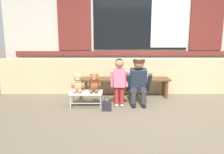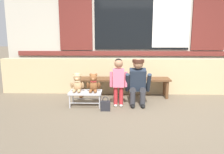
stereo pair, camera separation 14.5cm
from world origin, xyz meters
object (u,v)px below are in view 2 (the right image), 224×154
object	(u,v)px
wooden_bench_long	(124,81)
teddy_bear_with_hat	(77,83)
child_standing	(118,77)
teddy_bear_plain	(93,83)
adult_crouching	(138,82)
small_display_bench	(86,93)
handbag_on_ground	(105,106)

from	to	relation	value
wooden_bench_long	teddy_bear_with_hat	world-z (taller)	teddy_bear_with_hat
child_standing	teddy_bear_with_hat	bearing A→B (deg)	-179.78
teddy_bear_plain	adult_crouching	distance (m)	0.89
child_standing	adult_crouching	world-z (taller)	child_standing
small_display_bench	teddy_bear_plain	xyz separation A→B (m)	(0.16, 0.00, 0.20)
small_display_bench	handbag_on_ground	bearing A→B (deg)	-32.31
teddy_bear_with_hat	adult_crouching	xyz separation A→B (m)	(1.21, 0.10, 0.01)
handbag_on_ground	adult_crouching	bearing A→B (deg)	29.69
handbag_on_ground	wooden_bench_long	bearing A→B (deg)	69.67
wooden_bench_long	teddy_bear_plain	xyz separation A→B (m)	(-0.61, -0.71, 0.09)
wooden_bench_long	child_standing	bearing A→B (deg)	-99.40
teddy_bear_with_hat	teddy_bear_plain	distance (m)	0.32
teddy_bear_with_hat	adult_crouching	distance (m)	1.21
teddy_bear_with_hat	small_display_bench	bearing A→B (deg)	-0.77
teddy_bear_plain	adult_crouching	world-z (taller)	adult_crouching
wooden_bench_long	teddy_bear_plain	distance (m)	0.94
small_display_bench	teddy_bear_with_hat	world-z (taller)	teddy_bear_with_hat
teddy_bear_with_hat	handbag_on_ground	world-z (taller)	teddy_bear_with_hat
wooden_bench_long	adult_crouching	size ratio (longest dim) A/B	2.21
handbag_on_ground	child_standing	bearing A→B (deg)	47.59
wooden_bench_long	adult_crouching	distance (m)	0.67
wooden_bench_long	teddy_bear_plain	world-z (taller)	teddy_bear_plain
wooden_bench_long	small_display_bench	xyz separation A→B (m)	(-0.77, -0.71, -0.11)
teddy_bear_plain	child_standing	distance (m)	0.51
teddy_bear_plain	adult_crouching	xyz separation A→B (m)	(0.89, 0.10, 0.02)
wooden_bench_long	child_standing	size ratio (longest dim) A/B	2.19
adult_crouching	handbag_on_ground	world-z (taller)	adult_crouching
wooden_bench_long	adult_crouching	world-z (taller)	adult_crouching
handbag_on_ground	teddy_bear_plain	bearing A→B (deg)	133.85
wooden_bench_long	small_display_bench	bearing A→B (deg)	-137.38
teddy_bear_plain	child_standing	xyz separation A→B (m)	(0.49, 0.00, 0.13)
small_display_bench	teddy_bear_plain	bearing A→B (deg)	0.51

